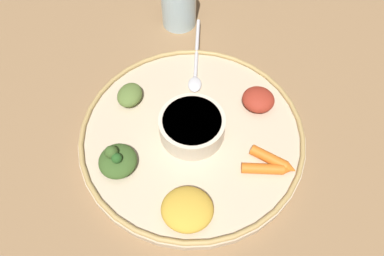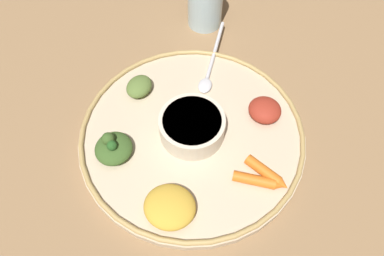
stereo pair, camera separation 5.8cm
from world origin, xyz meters
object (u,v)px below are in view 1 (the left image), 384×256
at_px(carrot_outer, 273,160).
at_px(center_bowl, 192,126).
at_px(spoon, 196,65).
at_px(drinking_glass, 179,5).
at_px(greens_pile, 117,160).
at_px(carrot_near_spoon, 267,169).

bearing_deg(carrot_outer, center_bowl, -98.55).
height_order(spoon, drinking_glass, drinking_glass).
relative_size(greens_pile, carrot_near_spoon, 0.95).
relative_size(greens_pile, carrot_outer, 1.01).
bearing_deg(carrot_outer, carrot_near_spoon, -20.59).
xyz_separation_m(center_bowl, spoon, (-0.14, -0.03, -0.02)).
relative_size(center_bowl, carrot_outer, 1.39).
xyz_separation_m(center_bowl, carrot_near_spoon, (0.04, 0.13, -0.01)).
bearing_deg(carrot_near_spoon, center_bowl, -106.62).
bearing_deg(greens_pile, spoon, 164.01).
bearing_deg(greens_pile, center_bowl, 131.81).
xyz_separation_m(carrot_near_spoon, drinking_glass, (-0.30, -0.23, 0.02)).
bearing_deg(carrot_near_spoon, greens_pile, -78.04).
relative_size(spoon, greens_pile, 2.40).
bearing_deg(drinking_glass, carrot_near_spoon, 36.51).
distance_m(greens_pile, carrot_near_spoon, 0.23).
distance_m(greens_pile, carrot_outer, 0.24).
height_order(center_bowl, spoon, center_bowl).
bearing_deg(drinking_glass, greens_pile, 0.46).
distance_m(greens_pile, drinking_glass, 0.35).
relative_size(carrot_near_spoon, carrot_outer, 1.05).
height_order(greens_pile, carrot_near_spoon, greens_pile).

